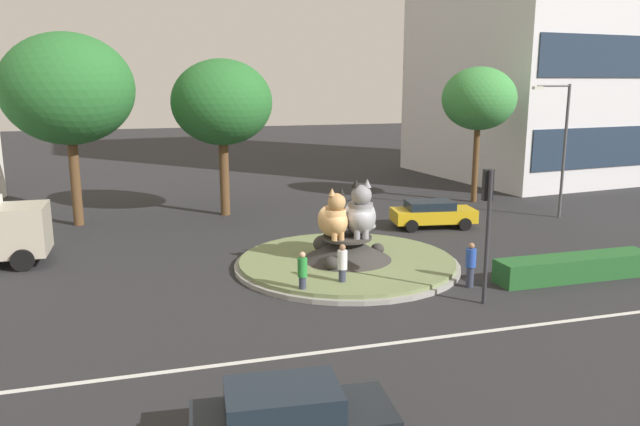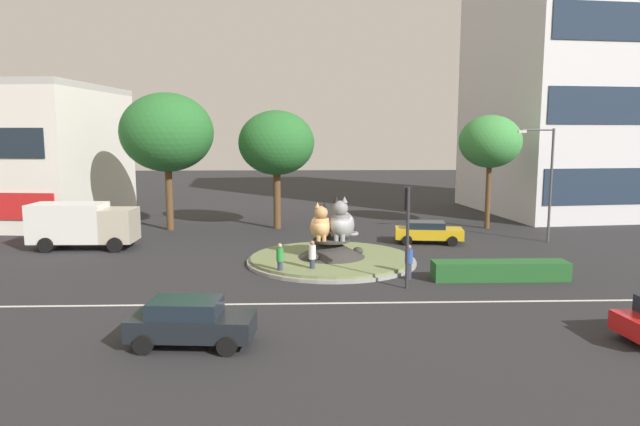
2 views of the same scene
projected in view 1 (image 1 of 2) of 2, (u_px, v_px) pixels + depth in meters
The scene contains 16 objects.
ground_plane at pixel (347, 267), 25.31m from camera, with size 160.00×160.00×0.00m, color #28282B.
lane_centreline at pixel (429, 339), 18.23m from camera, with size 112.00×0.20×0.01m, color silver.
roundabout_island at pixel (346, 257), 25.24m from camera, with size 9.19×9.19×1.29m.
cat_statue_calico at pixel (334, 219), 24.73m from camera, with size 1.29×2.08×2.07m.
cat_statue_grey at pixel (360, 214), 25.04m from camera, with size 1.96×2.41×2.39m.
traffic_light_mast at pixel (488, 211), 20.56m from camera, with size 0.36×0.46×4.61m.
clipped_hedge_strip at pixel (575, 267), 23.68m from camera, with size 6.49×1.20×0.90m, color #235B28.
broadleaf_tree_behind_island at pixel (222, 103), 33.81m from camera, with size 5.53×5.53×8.67m.
second_tree_near_tower at pixel (479, 99), 37.56m from camera, with size 4.51×4.51×8.33m.
third_tree_left at pixel (68, 89), 31.13m from camera, with size 6.62×6.62×9.88m.
streetlight_arm at pixel (561, 141), 33.46m from camera, with size 2.40×0.30×7.31m.
pedestrian_white_shirt at pixel (342, 266), 22.28m from camera, with size 0.36×0.36×1.73m.
pedestrian_blue_shirt at pixel (471, 264), 22.60m from camera, with size 0.38×0.38×1.69m.
pedestrian_green_shirt at pixel (302, 273), 21.51m from camera, with size 0.34×0.34×1.67m.
sedan_on_far_lane at pixel (291, 421), 12.32m from camera, with size 4.20×2.20×1.56m.
hatchback_near_shophouse at pixel (433, 213), 31.92m from camera, with size 4.45×2.43×1.40m.
Camera 1 is at (-7.90, -22.99, 7.47)m, focal length 34.59 mm.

